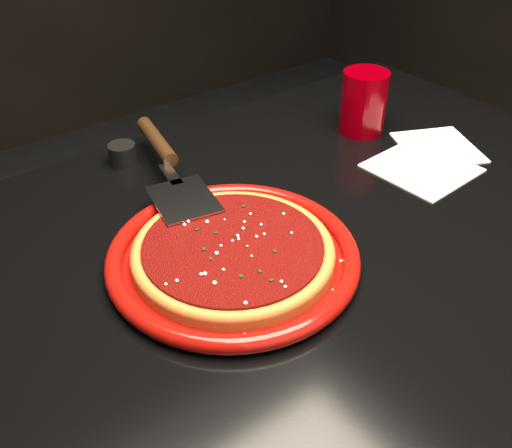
{
  "coord_description": "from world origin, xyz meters",
  "views": [
    {
      "loc": [
        -0.42,
        -0.47,
        1.23
      ],
      "look_at": [
        -0.04,
        0.03,
        0.77
      ],
      "focal_mm": 40.0,
      "sensor_mm": 36.0,
      "label": 1
    }
  ],
  "objects": [
    {
      "name": "napkin_a",
      "position": [
        0.29,
        0.01,
        0.75
      ],
      "size": [
        0.16,
        0.16,
        0.0
      ],
      "primitive_type": "cube",
      "rotation": [
        0.0,
        0.0,
        0.06
      ],
      "color": "white",
      "rests_on": "table"
    },
    {
      "name": "basil_flecks",
      "position": [
        -0.1,
        0.0,
        0.78
      ],
      "size": [
        0.21,
        0.21,
        0.0
      ],
      "primitive_type": null,
      "color": "black",
      "rests_on": "plate"
    },
    {
      "name": "parmesan_dusting",
      "position": [
        -0.1,
        0.0,
        0.78
      ],
      "size": [
        0.23,
        0.23,
        0.01
      ],
      "primitive_type": null,
      "color": "beige",
      "rests_on": "plate"
    },
    {
      "name": "plate",
      "position": [
        -0.1,
        0.0,
        0.76
      ],
      "size": [
        0.43,
        0.43,
        0.02
      ],
      "primitive_type": "cylinder",
      "rotation": [
        0.0,
        0.0,
        0.39
      ],
      "color": "maroon",
      "rests_on": "table"
    },
    {
      "name": "pizza_server",
      "position": [
        -0.07,
        0.21,
        0.79
      ],
      "size": [
        0.17,
        0.37,
        0.03
      ],
      "primitive_type": null,
      "rotation": [
        0.0,
        0.0,
        -0.19
      ],
      "color": "#BABDC2",
      "rests_on": "plate"
    },
    {
      "name": "pizza_sauce",
      "position": [
        -0.1,
        0.0,
        0.78
      ],
      "size": [
        0.31,
        0.31,
        0.01
      ],
      "primitive_type": "cylinder",
      "rotation": [
        0.0,
        0.0,
        0.39
      ],
      "color": "#680D0A",
      "rests_on": "plate"
    },
    {
      "name": "pizza_crust_rim",
      "position": [
        -0.1,
        0.0,
        0.77
      ],
      "size": [
        0.35,
        0.35,
        0.02
      ],
      "primitive_type": "torus",
      "rotation": [
        0.0,
        0.0,
        0.39
      ],
      "color": "#935021",
      "rests_on": "plate"
    },
    {
      "name": "cup",
      "position": [
        0.31,
        0.17,
        0.81
      ],
      "size": [
        0.11,
        0.11,
        0.11
      ],
      "primitive_type": "cylinder",
      "rotation": [
        0.0,
        0.0,
        0.36
      ],
      "color": "#7D0007",
      "rests_on": "table"
    },
    {
      "name": "pizza_crust",
      "position": [
        -0.1,
        0.0,
        0.77
      ],
      "size": [
        0.35,
        0.35,
        0.01
      ],
      "primitive_type": "cylinder",
      "rotation": [
        0.0,
        0.0,
        0.39
      ],
      "color": "#935021",
      "rests_on": "plate"
    },
    {
      "name": "table",
      "position": [
        0.0,
        0.0,
        0.38
      ],
      "size": [
        1.2,
        0.8,
        0.75
      ],
      "primitive_type": "cube",
      "color": "black",
      "rests_on": "floor"
    },
    {
      "name": "napkin_b",
      "position": [
        0.37,
        0.04,
        0.75
      ],
      "size": [
        0.17,
        0.18,
        0.0
      ],
      "primitive_type": "cube",
      "rotation": [
        0.0,
        0.0,
        -0.44
      ],
      "color": "white",
      "rests_on": "table"
    },
    {
      "name": "ramekin",
      "position": [
        -0.1,
        0.33,
        0.77
      ],
      "size": [
        0.05,
        0.05,
        0.04
      ],
      "primitive_type": "cylinder",
      "rotation": [
        0.0,
        0.0,
        -0.22
      ],
      "color": "black",
      "rests_on": "table"
    }
  ]
}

